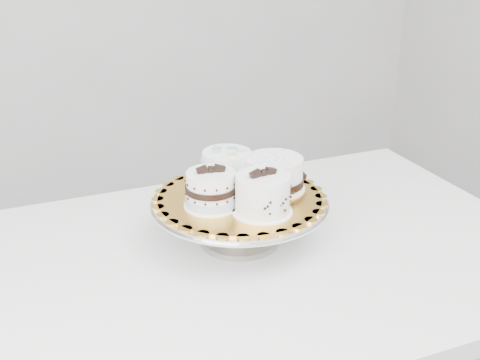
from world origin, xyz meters
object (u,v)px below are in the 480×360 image
table (256,285)px  cake_banded (211,190)px  cake_board (240,198)px  cake_swirl (263,195)px  cake_dots (227,168)px  cake_stand (240,213)px  cake_ribbon (275,174)px

table → cake_banded: (-0.08, 0.04, 0.21)m
cake_board → cake_swirl: 0.09m
cake_swirl → cake_banded: 0.10m
cake_swirl → table: bearing=75.5°
cake_swirl → cake_dots: cake_swirl is taller
cake_stand → cake_dots: 0.10m
cake_banded → cake_dots: 0.10m
cake_dots → cake_ribbon: bearing=-43.5°
table → cake_dots: 0.25m
cake_stand → cake_dots: size_ratio=2.90×
cake_ribbon → cake_dots: bearing=138.8°
cake_stand → cake_swirl: 0.11m
cake_board → cake_banded: (-0.07, -0.01, 0.03)m
cake_ribbon → cake_board: bearing=179.7°
cake_board → cake_swirl: cake_swirl is taller
cake_dots → cake_ribbon: cake_dots is taller
cake_board → cake_dots: (0.00, 0.07, 0.04)m
table → cake_stand: (-0.01, 0.05, 0.15)m
cake_board → cake_swirl: bearing=-85.2°
cake_swirl → cake_board: bearing=93.3°
table → cake_ribbon: (0.07, 0.05, 0.21)m
table → cake_dots: size_ratio=10.10×
cake_banded → cake_stand: bearing=22.0°
cake_stand → cake_banded: 0.09m
cake_board → cake_swirl: (0.01, -0.08, 0.04)m
table → cake_board: 0.19m
table → cake_swirl: bearing=-97.7°
table → cake_swirl: 0.22m
cake_swirl → cake_ribbon: size_ratio=0.84×
table → cake_banded: cake_banded is taller
table → cake_stand: bearing=111.6°
cake_banded → cake_dots: bearing=60.8°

